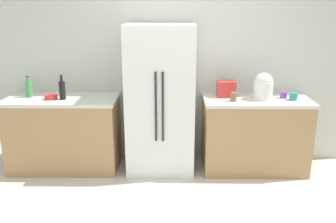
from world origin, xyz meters
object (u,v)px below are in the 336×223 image
rice_cooker (263,86)px  bottle_a (29,89)px  cup_b (293,96)px  refrigerator (160,100)px  bowl_a (51,97)px  cup_c (233,97)px  cup_a (284,95)px  bottle_b (62,90)px  toaster (226,89)px

rice_cooker → bottle_a: (-2.88, 0.05, -0.05)m
rice_cooker → cup_b: size_ratio=3.42×
bottle_a → cup_b: bearing=-1.6°
refrigerator → bottle_a: bearing=178.3°
refrigerator → bowl_a: size_ratio=12.08×
refrigerator → cup_c: (0.88, -0.12, 0.07)m
bottle_a → bowl_a: (0.30, -0.10, -0.08)m
bottle_a → cup_b: (3.25, -0.09, -0.06)m
refrigerator → cup_a: size_ratio=24.13×
refrigerator → bottle_b: refrigerator is taller
refrigerator → bowl_a: bearing=-177.9°
rice_cooker → bottle_b: size_ratio=1.08×
rice_cooker → cup_c: size_ratio=3.00×
refrigerator → cup_c: refrigerator is taller
rice_cooker → cup_c: bearing=-163.4°
cup_a → cup_b: bearing=-46.1°
bowl_a → cup_b: bearing=0.1°
refrigerator → cup_c: 0.89m
cup_a → bowl_a: cup_a is taller
cup_a → bowl_a: 2.86m
cup_b → cup_c: size_ratio=0.88×
rice_cooker → cup_c: (-0.37, -0.11, -0.10)m
toaster → bottle_a: size_ratio=0.86×
bottle_a → cup_a: (3.16, 0.00, -0.07)m
refrigerator → cup_b: (1.61, -0.05, 0.06)m
bottle_b → cup_b: size_ratio=3.17×
cup_b → bottle_b: bearing=-179.7°
bottle_a → cup_b: bottle_a is taller
bottle_b → cup_a: bearing=2.3°
bottle_b → toaster: bearing=4.4°
refrigerator → bottle_b: bearing=-177.2°
cup_c → bowl_a: size_ratio=0.72×
toaster → refrigerator: bearing=-173.3°
cup_a → cup_b: (0.09, -0.09, 0.01)m
rice_cooker → bottle_a: 2.88m
rice_cooker → refrigerator: bearing=179.7°
cup_a → bottle_a: bearing=-180.0°
refrigerator → rice_cooker: refrigerator is taller
toaster → cup_c: 0.23m
refrigerator → cup_a: (1.52, 0.05, 0.06)m
toaster → cup_b: size_ratio=2.41×
cup_b → toaster: bearing=169.9°
refrigerator → cup_a: 1.52m
bottle_a → refrigerator: bearing=-1.7°
cup_a → cup_b: size_ratio=0.80×
cup_c → rice_cooker: bearing=16.6°
cup_c → bottle_a: bearing=176.2°
toaster → bowl_a: 2.16m
refrigerator → bottle_b: size_ratio=6.06×
refrigerator → toaster: bearing=6.7°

